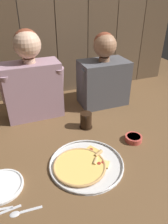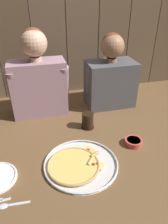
{
  "view_description": "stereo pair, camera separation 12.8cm",
  "coord_description": "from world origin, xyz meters",
  "px_view_note": "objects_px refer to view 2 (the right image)",
  "views": [
    {
      "loc": [
        -0.43,
        -0.93,
        0.83
      ],
      "look_at": [
        -0.03,
        0.1,
        0.18
      ],
      "focal_mm": 33.87,
      "sensor_mm": 36.0,
      "label": 1
    },
    {
      "loc": [
        -0.31,
        -0.97,
        0.83
      ],
      "look_at": [
        -0.03,
        0.1,
        0.18
      ],
      "focal_mm": 33.87,
      "sensor_mm": 36.0,
      "label": 2
    }
  ],
  "objects_px": {
    "dipping_bowl": "(133,142)",
    "diner_right": "(111,76)",
    "diner_left": "(38,78)",
    "pizza_tray": "(78,164)",
    "drinking_glass": "(88,121)"
  },
  "relations": [
    {
      "from": "drinking_glass",
      "to": "diner_left",
      "type": "height_order",
      "value": "diner_left"
    },
    {
      "from": "pizza_tray",
      "to": "drinking_glass",
      "type": "bearing_deg",
      "value": 66.89
    },
    {
      "from": "drinking_glass",
      "to": "diner_left",
      "type": "relative_size",
      "value": 0.18
    },
    {
      "from": "drinking_glass",
      "to": "diner_left",
      "type": "distance_m",
      "value": 0.47
    },
    {
      "from": "pizza_tray",
      "to": "diner_right",
      "type": "distance_m",
      "value": 0.78
    },
    {
      "from": "pizza_tray",
      "to": "drinking_glass",
      "type": "xyz_separation_m",
      "value": [
        0.14,
        0.34,
        0.04
      ]
    },
    {
      "from": "drinking_glass",
      "to": "diner_right",
      "type": "distance_m",
      "value": 0.43
    },
    {
      "from": "pizza_tray",
      "to": "diner_right",
      "type": "height_order",
      "value": "diner_right"
    },
    {
      "from": "pizza_tray",
      "to": "diner_left",
      "type": "bearing_deg",
      "value": 102.99
    },
    {
      "from": "dipping_bowl",
      "to": "diner_right",
      "type": "bearing_deg",
      "value": 85.88
    },
    {
      "from": "diner_left",
      "to": "dipping_bowl",
      "type": "bearing_deg",
      "value": -46.3
    },
    {
      "from": "pizza_tray",
      "to": "dipping_bowl",
      "type": "bearing_deg",
      "value": 14.04
    },
    {
      "from": "pizza_tray",
      "to": "drinking_glass",
      "type": "height_order",
      "value": "drinking_glass"
    },
    {
      "from": "pizza_tray",
      "to": "diner_right",
      "type": "relative_size",
      "value": 0.72
    },
    {
      "from": "pizza_tray",
      "to": "dipping_bowl",
      "type": "relative_size",
      "value": 3.82
    }
  ]
}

